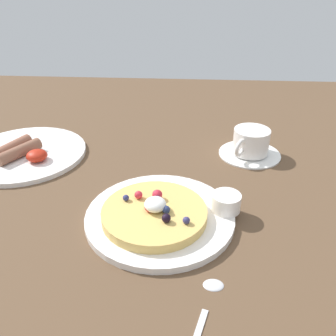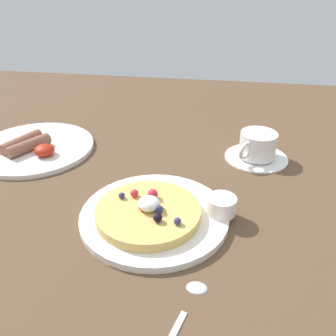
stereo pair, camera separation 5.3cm
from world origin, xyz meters
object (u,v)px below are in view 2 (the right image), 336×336
teaspoon (188,303)px  coffee_saucer (256,157)px  coffee_cup (257,144)px  syrup_ramekin (222,205)px  pancake_plate (154,216)px  breakfast_plate (34,148)px

teaspoon → coffee_saucer: bearing=75.6°
coffee_cup → teaspoon: 42.11cm
coffee_saucer → teaspoon: (-10.48, -40.81, -0.07)cm
syrup_ramekin → teaspoon: bearing=-100.6°
pancake_plate → coffee_cup: size_ratio=2.55×
breakfast_plate → coffee_cup: bearing=4.1°
breakfast_plate → teaspoon: (39.44, -37.13, -0.26)cm
breakfast_plate → teaspoon: bearing=-43.3°
pancake_plate → coffee_cup: coffee_cup is taller
coffee_saucer → teaspoon: same height
pancake_plate → teaspoon: size_ratio=1.85×
pancake_plate → coffee_cup: bearing=53.5°
pancake_plate → breakfast_plate: pancake_plate is taller
coffee_cup → coffee_saucer: bearing=54.8°
coffee_saucer → coffee_cup: size_ratio=1.40×
breakfast_plate → coffee_saucer: bearing=4.2°
pancake_plate → teaspoon: 18.12cm
coffee_saucer → pancake_plate: bearing=-126.5°
coffee_saucer → coffee_cup: bearing=-125.2°
pancake_plate → syrup_ramekin: 11.31cm
coffee_cup → breakfast_plate: bearing=-175.9°
syrup_ramekin → coffee_saucer: 23.68cm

